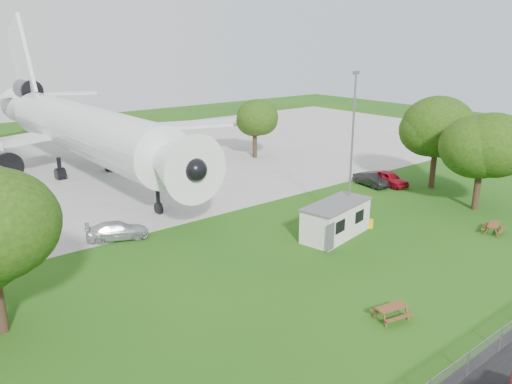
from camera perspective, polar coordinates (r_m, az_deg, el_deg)
ground at (r=31.22m, az=9.12°, el=-10.49°), size 160.00×160.00×0.00m
concrete_apron at (r=61.63m, az=-18.07°, el=2.74°), size 120.00×46.00×0.03m
airliner at (r=57.96m, az=-19.60°, el=7.06°), size 46.36×47.73×17.69m
site_cabin at (r=38.16m, az=9.12°, el=-3.12°), size 6.95×3.83×2.62m
picnic_west at (r=28.43m, az=15.15°, el=-13.85°), size 2.07×1.84×0.76m
picnic_east at (r=42.75m, az=25.43°, el=-4.27°), size 2.16×1.96×0.76m
fence at (r=26.84m, az=25.01°, el=-16.98°), size 58.00×0.04×1.30m
lamp_mast at (r=38.92m, az=10.87°, el=4.38°), size 0.16×0.16×12.00m
tree_east_front at (r=46.65m, az=24.50°, el=4.83°), size 7.26×7.26×9.33m
tree_east_back at (r=52.14m, az=20.00°, el=6.74°), size 7.36×7.36×9.62m
tree_far_apron at (r=62.48m, az=-0.14°, el=8.26°), size 5.35×5.35×7.51m
car_ne_hatch at (r=52.70m, az=14.95°, el=1.50°), size 2.09×4.45×1.47m
car_ne_sedan at (r=52.09m, az=12.97°, el=1.37°), size 1.85×4.11×1.31m
car_apron_van at (r=38.73m, az=-15.57°, el=-4.28°), size 4.88×3.37×1.31m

